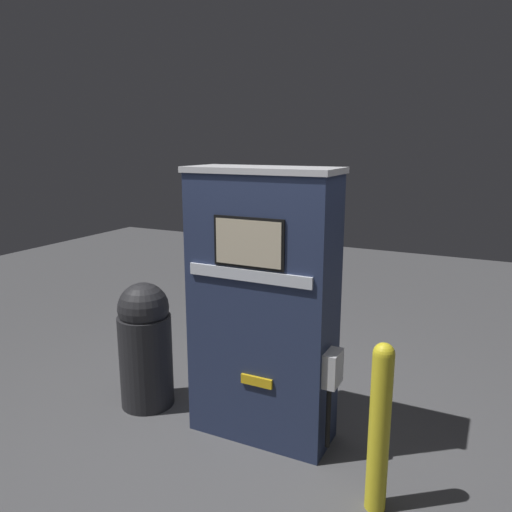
# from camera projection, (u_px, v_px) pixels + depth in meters

# --- Properties ---
(ground_plane) EXTENTS (14.00, 14.00, 0.00)m
(ground_plane) POSITION_uv_depth(u_px,v_px,m) (250.00, 446.00, 3.52)
(ground_plane) COLOR #4C4C4F
(gas_pump) EXTENTS (1.11, 0.45, 1.94)m
(gas_pump) POSITION_uv_depth(u_px,v_px,m) (263.00, 307.00, 3.48)
(gas_pump) COLOR #232D4C
(gas_pump) RESTS_ON ground_plane
(safety_bollard) EXTENTS (0.12, 0.12, 1.03)m
(safety_bollard) POSITION_uv_depth(u_px,v_px,m) (380.00, 425.00, 2.81)
(safety_bollard) COLOR yellow
(safety_bollard) RESTS_ON ground_plane
(trash_bin) EXTENTS (0.42, 0.42, 1.02)m
(trash_bin) POSITION_uv_depth(u_px,v_px,m) (145.00, 344.00, 3.98)
(trash_bin) COLOR #232326
(trash_bin) RESTS_ON ground_plane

